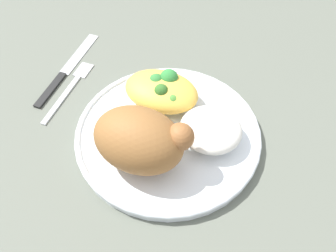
{
  "coord_description": "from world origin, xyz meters",
  "views": [
    {
      "loc": [
        0.12,
        -0.29,
        0.42
      ],
      "look_at": [
        0.0,
        0.0,
        0.03
      ],
      "focal_mm": 39.15,
      "sensor_mm": 36.0,
      "label": 1
    }
  ],
  "objects": [
    {
      "name": "plate",
      "position": [
        0.0,
        0.0,
        0.01
      ],
      "size": [
        0.26,
        0.26,
        0.02
      ],
      "color": "white",
      "rests_on": "ground_plane"
    },
    {
      "name": "roasted_chicken",
      "position": [
        -0.01,
        -0.06,
        0.06
      ],
      "size": [
        0.13,
        0.09,
        0.08
      ],
      "color": "#936031",
      "rests_on": "plate"
    },
    {
      "name": "ground_plane",
      "position": [
        0.0,
        0.0,
        0.0
      ],
      "size": [
        2.0,
        2.0,
        0.0
      ],
      "primitive_type": "plane",
      "color": "#5D6357"
    },
    {
      "name": "fork",
      "position": [
        -0.18,
        0.03,
        0.0
      ],
      "size": [
        0.02,
        0.14,
        0.01
      ],
      "color": "silver",
      "rests_on": "ground_plane"
    },
    {
      "name": "rice_pile",
      "position": [
        0.06,
        0.01,
        0.03
      ],
      "size": [
        0.09,
        0.08,
        0.03
      ],
      "primitive_type": "ellipsoid",
      "color": "white",
      "rests_on": "plate"
    },
    {
      "name": "mac_cheese_with_broccoli",
      "position": [
        -0.03,
        0.05,
        0.04
      ],
      "size": [
        0.11,
        0.08,
        0.05
      ],
      "color": "#F1B946",
      "rests_on": "plate"
    },
    {
      "name": "knife",
      "position": [
        -0.21,
        0.05,
        0.0
      ],
      "size": [
        0.02,
        0.19,
        0.01
      ],
      "color": "black",
      "rests_on": "ground_plane"
    }
  ]
}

